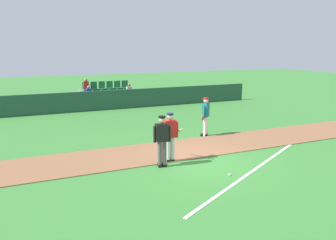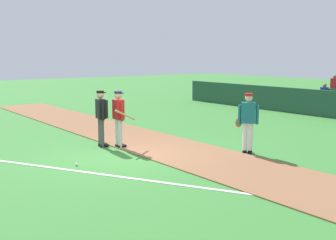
# 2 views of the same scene
# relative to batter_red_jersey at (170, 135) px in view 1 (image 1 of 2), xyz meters

# --- Properties ---
(ground_plane) EXTENTS (80.00, 80.00, 0.00)m
(ground_plane) POSITION_rel_batter_red_jersey_xyz_m (0.88, -0.44, -0.97)
(ground_plane) COLOR #387A33
(infield_dirt_path) EXTENTS (28.00, 2.57, 0.03)m
(infield_dirt_path) POSITION_rel_batter_red_jersey_xyz_m (0.88, 1.18, -0.95)
(infield_dirt_path) COLOR brown
(infield_dirt_path) RESTS_ON ground
(foul_line_chalk) EXTENTS (10.55, 5.90, 0.01)m
(foul_line_chalk) POSITION_rel_batter_red_jersey_xyz_m (3.88, -0.94, -0.96)
(foul_line_chalk) COLOR white
(foul_line_chalk) RESTS_ON ground
(dugout_fence) EXTENTS (20.00, 0.16, 1.25)m
(dugout_fence) POSITION_rel_batter_red_jersey_xyz_m (0.88, 10.91, -0.34)
(dugout_fence) COLOR #234C38
(dugout_fence) RESTS_ON ground
(stadium_bleachers) EXTENTS (3.90, 2.10, 1.90)m
(stadium_bleachers) POSITION_rel_batter_red_jersey_xyz_m (0.87, 12.35, -0.47)
(stadium_bleachers) COLOR slate
(stadium_bleachers) RESTS_ON ground
(batter_red_jersey) EXTENTS (0.67, 0.79, 1.76)m
(batter_red_jersey) POSITION_rel_batter_red_jersey_xyz_m (0.00, 0.00, 0.00)
(batter_red_jersey) COLOR silver
(batter_red_jersey) RESTS_ON ground
(umpire_home_plate) EXTENTS (0.58, 0.36, 1.76)m
(umpire_home_plate) POSITION_rel_batter_red_jersey_xyz_m (-0.46, -0.35, 0.03)
(umpire_home_plate) COLOR #4C4C4C
(umpire_home_plate) RESTS_ON ground
(runner_teal_jersey) EXTENTS (0.59, 0.48, 1.76)m
(runner_teal_jersey) POSITION_rel_batter_red_jersey_xyz_m (2.89, 2.58, -0.01)
(runner_teal_jersey) COLOR white
(runner_teal_jersey) RESTS_ON ground
(baseball) EXTENTS (0.07, 0.07, 0.07)m
(baseball) POSITION_rel_batter_red_jersey_xyz_m (1.16, -1.97, -0.93)
(baseball) COLOR white
(baseball) RESTS_ON ground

